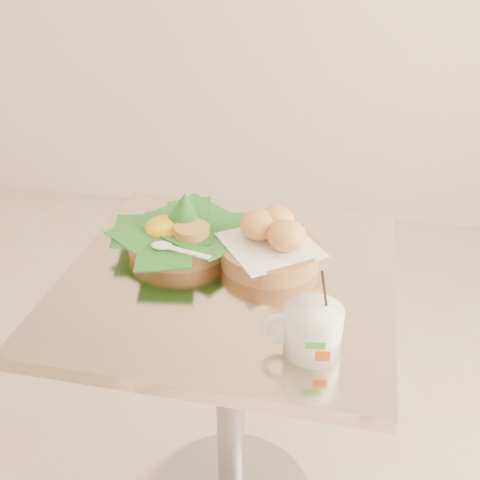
% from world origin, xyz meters
% --- Properties ---
extents(cafe_table, '(0.72, 0.72, 0.75)m').
position_xyz_m(cafe_table, '(0.16, 0.02, 0.53)').
color(cafe_table, gray).
rests_on(cafe_table, floor).
extents(rice_basket, '(0.30, 0.30, 0.15)m').
position_xyz_m(rice_basket, '(0.03, 0.12, 0.79)').
color(rice_basket, '#9D6B43').
rests_on(rice_basket, cafe_table).
extents(bread_basket, '(0.26, 0.26, 0.11)m').
position_xyz_m(bread_basket, '(0.24, 0.09, 0.79)').
color(bread_basket, '#9D6B43').
rests_on(bread_basket, cafe_table).
extents(coffee_mug, '(0.14, 0.11, 0.18)m').
position_xyz_m(coffee_mug, '(0.35, -0.19, 0.80)').
color(coffee_mug, white).
rests_on(coffee_mug, cafe_table).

